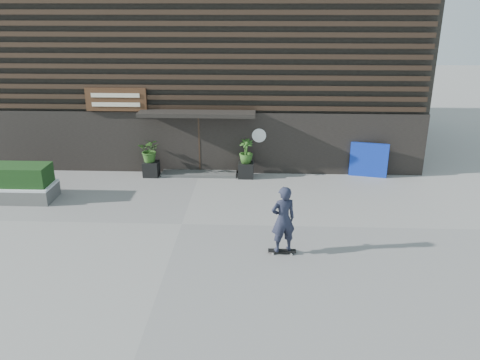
{
  "coord_description": "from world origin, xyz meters",
  "views": [
    {
      "loc": [
        2.42,
        -13.84,
        6.7
      ],
      "look_at": [
        1.8,
        1.12,
        1.1
      ],
      "focal_mm": 36.42,
      "sensor_mm": 36.0,
      "label": 1
    }
  ],
  "objects_px": {
    "planter_pot_right": "(246,170)",
    "raised_bed": "(5,193)",
    "blue_tarp": "(369,160)",
    "skateboarder": "(283,220)",
    "planter_pot_left": "(151,169)"
  },
  "relations": [
    {
      "from": "planter_pot_left",
      "to": "blue_tarp",
      "type": "distance_m",
      "value": 8.68
    },
    {
      "from": "raised_bed",
      "to": "blue_tarp",
      "type": "xyz_separation_m",
      "value": [
        13.33,
        2.93,
        0.44
      ]
    },
    {
      "from": "planter_pot_right",
      "to": "raised_bed",
      "type": "distance_m",
      "value": 8.86
    },
    {
      "from": "raised_bed",
      "to": "planter_pot_left",
      "type": "bearing_deg",
      "value": 29.38
    },
    {
      "from": "blue_tarp",
      "to": "skateboarder",
      "type": "xyz_separation_m",
      "value": [
        -3.67,
        -6.46,
        0.35
      ]
    },
    {
      "from": "blue_tarp",
      "to": "skateboarder",
      "type": "relative_size",
      "value": 0.73
    },
    {
      "from": "planter_pot_right",
      "to": "skateboarder",
      "type": "relative_size",
      "value": 0.3
    },
    {
      "from": "planter_pot_right",
      "to": "skateboarder",
      "type": "distance_m",
      "value": 6.32
    },
    {
      "from": "skateboarder",
      "to": "planter_pot_left",
      "type": "bearing_deg",
      "value": 129.06
    },
    {
      "from": "skateboarder",
      "to": "blue_tarp",
      "type": "bearing_deg",
      "value": 60.4
    },
    {
      "from": "raised_bed",
      "to": "blue_tarp",
      "type": "height_order",
      "value": "blue_tarp"
    },
    {
      "from": "skateboarder",
      "to": "planter_pot_right",
      "type": "bearing_deg",
      "value": 101.01
    },
    {
      "from": "planter_pot_left",
      "to": "skateboarder",
      "type": "xyz_separation_m",
      "value": [
        5.0,
        -6.16,
        0.74
      ]
    },
    {
      "from": "planter_pot_right",
      "to": "raised_bed",
      "type": "xyz_separation_m",
      "value": [
        -8.46,
        -2.63,
        -0.05
      ]
    },
    {
      "from": "planter_pot_left",
      "to": "raised_bed",
      "type": "distance_m",
      "value": 5.35
    }
  ]
}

